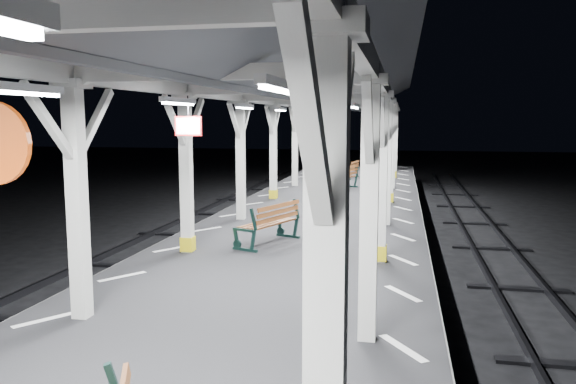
% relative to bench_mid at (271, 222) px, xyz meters
% --- Properties ---
extents(ground, '(120.00, 120.00, 0.00)m').
position_rel_bench_mid_xyz_m(ground, '(0.45, -3.08, -1.50)').
color(ground, black).
rests_on(ground, ground).
extents(platform, '(6.00, 50.00, 1.00)m').
position_rel_bench_mid_xyz_m(platform, '(0.45, -3.08, -1.00)').
color(platform, black).
rests_on(platform, ground).
extents(hazard_stripes_left, '(1.00, 48.00, 0.01)m').
position_rel_bench_mid_xyz_m(hazard_stripes_left, '(-2.00, -3.08, -0.50)').
color(hazard_stripes_left, silver).
rests_on(hazard_stripes_left, platform).
extents(hazard_stripes_right, '(1.00, 48.00, 0.01)m').
position_rel_bench_mid_xyz_m(hazard_stripes_right, '(2.90, -3.08, -0.50)').
color(hazard_stripes_right, silver).
rests_on(hazard_stripes_right, platform).
extents(track_left, '(2.20, 60.00, 0.16)m').
position_rel_bench_mid_xyz_m(track_left, '(-4.55, -3.08, -1.42)').
color(track_left, '#2D2D33').
rests_on(track_left, ground).
extents(track_right, '(2.20, 60.00, 0.16)m').
position_rel_bench_mid_xyz_m(track_right, '(5.45, -3.08, -1.42)').
color(track_right, '#2D2D33').
rests_on(track_right, ground).
extents(canopy, '(5.40, 49.00, 4.65)m').
position_rel_bench_mid_xyz_m(canopy, '(0.45, -3.09, 3.05)').
color(canopy, silver).
rests_on(canopy, platform).
extents(bench_mid, '(1.22, 1.85, 0.94)m').
position_rel_bench_mid_xyz_m(bench_mid, '(0.00, 0.00, 0.00)').
color(bench_mid, '#122E2A').
rests_on(bench_mid, platform).
extents(bench_far, '(1.21, 1.87, 0.95)m').
position_rel_bench_mid_xyz_m(bench_far, '(0.58, 10.18, 0.01)').
color(bench_far, '#122E2A').
rests_on(bench_far, platform).
extents(bench_extra, '(0.81, 1.58, 0.82)m').
position_rel_bench_mid_xyz_m(bench_extra, '(0.48, 14.51, -0.07)').
color(bench_extra, '#122E2A').
rests_on(bench_extra, platform).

